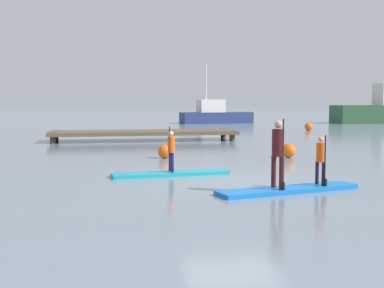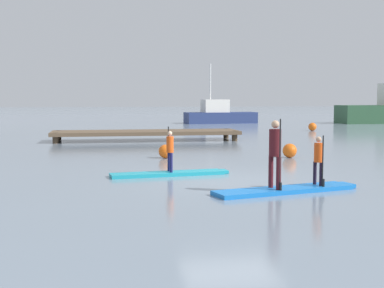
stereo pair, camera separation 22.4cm
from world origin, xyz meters
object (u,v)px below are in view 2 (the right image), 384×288
at_px(paddleboard_far, 287,190).
at_px(paddler_adult, 275,150).
at_px(mooring_buoy_near, 312,127).
at_px(mooring_buoy_mid, 165,151).
at_px(motor_boat_small_navy, 219,115).
at_px(paddler_child_solo, 170,149).
at_px(paddleboard_near, 170,174).
at_px(paddler_child_front, 319,158).
at_px(mooring_buoy_far, 290,151).

xyz_separation_m(paddleboard_far, paddler_adult, (-0.32, -0.09, 0.94)).
height_order(mooring_buoy_near, mooring_buoy_mid, mooring_buoy_near).
bearing_deg(motor_boat_small_navy, paddler_child_solo, -105.29).
distance_m(motor_boat_small_navy, mooring_buoy_mid, 26.85).
height_order(paddleboard_near, paddler_child_front, paddler_child_front).
xyz_separation_m(paddler_child_solo, mooring_buoy_mid, (0.39, 4.28, -0.50)).
bearing_deg(mooring_buoy_far, paddler_child_front, -104.61).
bearing_deg(paddleboard_far, paddler_child_front, 12.95).
bearing_deg(paddler_child_solo, mooring_buoy_mid, 84.82).
bearing_deg(paddler_child_front, mooring_buoy_near, 67.70).
xyz_separation_m(paddleboard_far, mooring_buoy_near, (9.62, 21.59, 0.22)).
bearing_deg(motor_boat_small_navy, mooring_buoy_near, -71.88).
height_order(paddler_child_solo, mooring_buoy_near, paddler_child_solo).
xyz_separation_m(paddleboard_far, mooring_buoy_mid, (-1.93, 7.34, 0.20)).
relative_size(paddler_child_front, mooring_buoy_mid, 2.42).
relative_size(motor_boat_small_navy, mooring_buoy_near, 11.67).
distance_m(paddleboard_near, paddler_child_front, 4.32).
xyz_separation_m(paddleboard_near, paddler_child_solo, (0.00, 0.01, 0.70)).
relative_size(paddleboard_near, motor_boat_small_navy, 0.54).
bearing_deg(paddler_child_front, mooring_buoy_far, 75.39).
relative_size(paddler_adult, mooring_buoy_far, 3.10).
xyz_separation_m(paddleboard_near, paddleboard_far, (2.32, -3.05, -0.00)).
height_order(paddleboard_near, mooring_buoy_near, mooring_buoy_near).
distance_m(paddleboard_near, mooring_buoy_near, 22.05).
relative_size(paddleboard_far, paddler_child_front, 3.05).
bearing_deg(paddleboard_far, paddler_child_solo, 127.09).
bearing_deg(mooring_buoy_mid, mooring_buoy_near, 50.97).
bearing_deg(paddler_adult, motor_boat_small_navy, 79.40).
bearing_deg(paddleboard_near, paddler_adult, -57.48).
height_order(paddler_adult, mooring_buoy_far, paddler_adult).
relative_size(paddler_child_solo, mooring_buoy_near, 2.34).
relative_size(paddler_child_front, mooring_buoy_far, 2.31).
bearing_deg(paddler_child_front, paddler_child_solo, 137.80).
relative_size(paddler_child_front, motor_boat_small_navy, 0.19).
height_order(motor_boat_small_navy, mooring_buoy_mid, motor_boat_small_navy).
bearing_deg(paddleboard_near, mooring_buoy_near, 57.21).
xyz_separation_m(paddleboard_near, mooring_buoy_near, (11.94, 18.54, 0.22)).
bearing_deg(paddler_child_solo, paddleboard_far, -52.91).
height_order(paddleboard_far, mooring_buoy_mid, mooring_buoy_mid).
height_order(paddleboard_far, motor_boat_small_navy, motor_boat_small_navy).
height_order(paddler_child_solo, paddler_child_front, paddler_child_solo).
bearing_deg(motor_boat_small_navy, paddler_adult, -100.60).
xyz_separation_m(paddler_adult, mooring_buoy_near, (9.94, 21.67, -0.72)).
xyz_separation_m(motor_boat_small_navy, mooring_buoy_near, (3.74, -11.44, -0.47)).
relative_size(paddleboard_near, paddler_adult, 2.12).
distance_m(paddleboard_far, mooring_buoy_far, 7.17).
xyz_separation_m(paddler_child_solo, mooring_buoy_far, (4.86, 3.64, -0.49)).
bearing_deg(paddler_adult, paddler_child_solo, 122.37).
bearing_deg(paddleboard_near, paddleboard_far, -52.75).
relative_size(paddleboard_far, mooring_buoy_far, 7.05).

